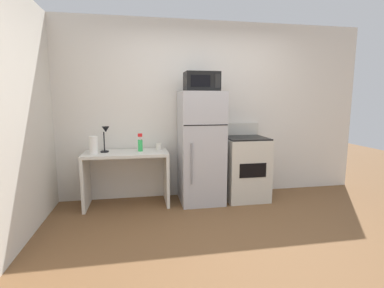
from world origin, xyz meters
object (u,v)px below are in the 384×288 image
(coffee_mug, at_px, (159,147))
(microwave, at_px, (202,82))
(desk_lamp, at_px, (105,135))
(refrigerator, at_px, (201,148))
(oven_range, at_px, (245,167))
(desk, at_px, (127,168))
(paper_towel_roll, at_px, (94,145))
(spray_bottle, at_px, (140,144))

(coffee_mug, xyz_separation_m, microwave, (0.58, -0.14, 0.90))
(desk_lamp, relative_size, refrigerator, 0.22)
(desk_lamp, distance_m, oven_range, 2.04)
(coffee_mug, bearing_deg, desk, -169.62)
(coffee_mug, relative_size, refrigerator, 0.06)
(paper_towel_roll, distance_m, oven_range, 2.16)
(desk_lamp, xyz_separation_m, refrigerator, (1.31, -0.07, -0.20))
(spray_bottle, xyz_separation_m, oven_range, (1.52, -0.06, -0.38))
(desk, xyz_separation_m, oven_range, (1.71, -0.03, -0.06))
(refrigerator, bearing_deg, desk_lamp, 177.15)
(refrigerator, distance_m, microwave, 0.92)
(desk, bearing_deg, oven_range, -0.95)
(desk, xyz_separation_m, microwave, (1.04, -0.06, 1.18))
(spray_bottle, height_order, refrigerator, refrigerator)
(paper_towel_roll, height_order, oven_range, oven_range)
(microwave, bearing_deg, paper_towel_roll, -178.83)
(coffee_mug, xyz_separation_m, spray_bottle, (-0.26, -0.06, 0.05))
(desk, relative_size, microwave, 2.46)
(spray_bottle, bearing_deg, refrigerator, -4.35)
(desk, height_order, coffee_mug, coffee_mug)
(coffee_mug, bearing_deg, oven_range, -5.11)
(coffee_mug, height_order, oven_range, oven_range)
(desk_lamp, bearing_deg, paper_towel_roll, -140.75)
(paper_towel_roll, distance_m, coffee_mug, 0.88)
(coffee_mug, relative_size, spray_bottle, 0.38)
(desk, height_order, paper_towel_roll, paper_towel_roll)
(desk_lamp, bearing_deg, desk, -6.24)
(desk, distance_m, refrigerator, 1.07)
(paper_towel_roll, height_order, microwave, microwave)
(paper_towel_roll, distance_m, refrigerator, 1.45)
(coffee_mug, bearing_deg, spray_bottle, -168.09)
(oven_range, bearing_deg, spray_bottle, 177.86)
(desk, xyz_separation_m, spray_bottle, (0.19, 0.03, 0.33))
(coffee_mug, bearing_deg, microwave, -13.58)
(desk_lamp, height_order, microwave, microwave)
(desk_lamp, xyz_separation_m, paper_towel_roll, (-0.14, -0.12, -0.12))
(desk_lamp, distance_m, spray_bottle, 0.48)
(spray_bottle, relative_size, refrigerator, 0.16)
(microwave, height_order, oven_range, microwave)
(desk_lamp, height_order, coffee_mug, desk_lamp)
(coffee_mug, relative_size, microwave, 0.21)
(desk, distance_m, desk_lamp, 0.54)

